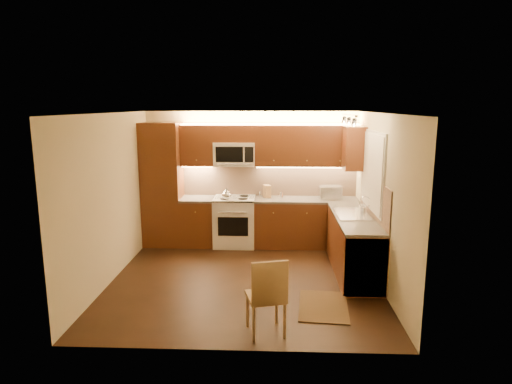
{
  "coord_description": "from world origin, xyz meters",
  "views": [
    {
      "loc": [
        0.44,
        -6.35,
        2.62
      ],
      "look_at": [
        0.15,
        0.55,
        1.25
      ],
      "focal_mm": 31.01,
      "sensor_mm": 36.0,
      "label": 1
    }
  ],
  "objects_px": {
    "toaster_oven": "(330,192)",
    "dining_chair": "(266,295)",
    "microwave": "(235,154)",
    "stove": "(235,221)",
    "kettle": "(227,194)",
    "knife_block": "(267,191)",
    "sink": "(353,210)",
    "soap_bottle": "(363,207)"
  },
  "relations": [
    {
      "from": "stove",
      "to": "microwave",
      "type": "relative_size",
      "value": 1.21
    },
    {
      "from": "kettle",
      "to": "stove",
      "type": "bearing_deg",
      "value": 58.52
    },
    {
      "from": "toaster_oven",
      "to": "sink",
      "type": "bearing_deg",
      "value": -83.07
    },
    {
      "from": "microwave",
      "to": "toaster_oven",
      "type": "bearing_deg",
      "value": -2.32
    },
    {
      "from": "stove",
      "to": "soap_bottle",
      "type": "xyz_separation_m",
      "value": [
        2.2,
        -0.95,
        0.52
      ]
    },
    {
      "from": "soap_bottle",
      "to": "knife_block",
      "type": "bearing_deg",
      "value": 170.22
    },
    {
      "from": "sink",
      "to": "kettle",
      "type": "distance_m",
      "value": 2.33
    },
    {
      "from": "toaster_oven",
      "to": "dining_chair",
      "type": "height_order",
      "value": "toaster_oven"
    },
    {
      "from": "sink",
      "to": "stove",
      "type": "bearing_deg",
      "value": 150.64
    },
    {
      "from": "knife_block",
      "to": "dining_chair",
      "type": "height_order",
      "value": "knife_block"
    },
    {
      "from": "microwave",
      "to": "sink",
      "type": "bearing_deg",
      "value": -32.21
    },
    {
      "from": "microwave",
      "to": "knife_block",
      "type": "height_order",
      "value": "microwave"
    },
    {
      "from": "stove",
      "to": "dining_chair",
      "type": "relative_size",
      "value": 0.98
    },
    {
      "from": "sink",
      "to": "dining_chair",
      "type": "bearing_deg",
      "value": -122.1
    },
    {
      "from": "kettle",
      "to": "microwave",
      "type": "bearing_deg",
      "value": 71.62
    },
    {
      "from": "microwave",
      "to": "kettle",
      "type": "xyz_separation_m",
      "value": [
        -0.13,
        -0.32,
        -0.7
      ]
    },
    {
      "from": "microwave",
      "to": "soap_bottle",
      "type": "bearing_deg",
      "value": -26.21
    },
    {
      "from": "kettle",
      "to": "knife_block",
      "type": "distance_m",
      "value": 0.79
    },
    {
      "from": "microwave",
      "to": "sink",
      "type": "height_order",
      "value": "microwave"
    },
    {
      "from": "stove",
      "to": "soap_bottle",
      "type": "relative_size",
      "value": 5.59
    },
    {
      "from": "soap_bottle",
      "to": "stove",
      "type": "bearing_deg",
      "value": -179.15
    },
    {
      "from": "kettle",
      "to": "sink",
      "type": "bearing_deg",
      "value": -20.52
    },
    {
      "from": "sink",
      "to": "toaster_oven",
      "type": "height_order",
      "value": "toaster_oven"
    },
    {
      "from": "stove",
      "to": "kettle",
      "type": "xyz_separation_m",
      "value": [
        -0.13,
        -0.18,
        0.56
      ]
    },
    {
      "from": "sink",
      "to": "toaster_oven",
      "type": "relative_size",
      "value": 2.15
    },
    {
      "from": "dining_chair",
      "to": "sink",
      "type": "bearing_deg",
      "value": 43.05
    },
    {
      "from": "soap_bottle",
      "to": "dining_chair",
      "type": "xyz_separation_m",
      "value": [
        -1.55,
        -2.33,
        -0.51
      ]
    },
    {
      "from": "microwave",
      "to": "sink",
      "type": "distance_m",
      "value": 2.48
    },
    {
      "from": "sink",
      "to": "dining_chair",
      "type": "distance_m",
      "value": 2.59
    },
    {
      "from": "kettle",
      "to": "toaster_oven",
      "type": "relative_size",
      "value": 0.52
    },
    {
      "from": "microwave",
      "to": "stove",
      "type": "bearing_deg",
      "value": -90.0
    },
    {
      "from": "stove",
      "to": "kettle",
      "type": "relative_size",
      "value": 4.46
    },
    {
      "from": "stove",
      "to": "dining_chair",
      "type": "distance_m",
      "value": 3.34
    },
    {
      "from": "soap_bottle",
      "to": "sink",
      "type": "bearing_deg",
      "value": -113.5
    },
    {
      "from": "soap_bottle",
      "to": "dining_chair",
      "type": "height_order",
      "value": "soap_bottle"
    },
    {
      "from": "microwave",
      "to": "kettle",
      "type": "distance_m",
      "value": 0.78
    },
    {
      "from": "kettle",
      "to": "knife_block",
      "type": "bearing_deg",
      "value": 26.06
    },
    {
      "from": "kettle",
      "to": "dining_chair",
      "type": "distance_m",
      "value": 3.24
    },
    {
      "from": "microwave",
      "to": "toaster_oven",
      "type": "relative_size",
      "value": 1.9
    },
    {
      "from": "knife_block",
      "to": "soap_bottle",
      "type": "xyz_separation_m",
      "value": [
        1.59,
        -1.07,
        -0.04
      ]
    },
    {
      "from": "toaster_oven",
      "to": "dining_chair",
      "type": "bearing_deg",
      "value": -112.37
    },
    {
      "from": "kettle",
      "to": "toaster_oven",
      "type": "bearing_deg",
      "value": 10.73
    }
  ]
}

